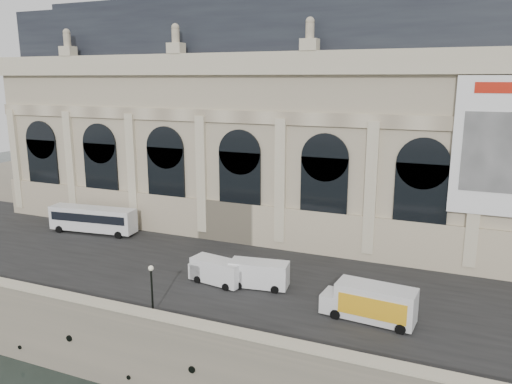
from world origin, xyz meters
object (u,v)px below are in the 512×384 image
at_px(van_b, 215,271).
at_px(van_c, 255,274).
at_px(box_truck, 370,303).
at_px(bus_left, 93,219).
at_px(lamp_right, 152,291).

bearing_deg(van_b, van_c, 8.76).
relative_size(van_c, box_truck, 0.77).
xyz_separation_m(van_b, box_truck, (15.12, -1.89, 0.30)).
xyz_separation_m(bus_left, van_c, (25.50, -7.40, -0.59)).
xyz_separation_m(bus_left, lamp_right, (19.87, -15.96, 0.28)).
bearing_deg(van_c, box_truck, -12.66).
bearing_deg(box_truck, van_c, 167.34).
height_order(van_b, lamp_right, lamp_right).
bearing_deg(van_b, lamp_right, -101.70).
distance_m(van_b, lamp_right, 8.17).
height_order(van_c, lamp_right, lamp_right).
bearing_deg(van_b, bus_left, 159.58).
distance_m(van_c, lamp_right, 10.29).
relative_size(van_b, van_c, 0.96).
bearing_deg(lamp_right, bus_left, 141.22).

